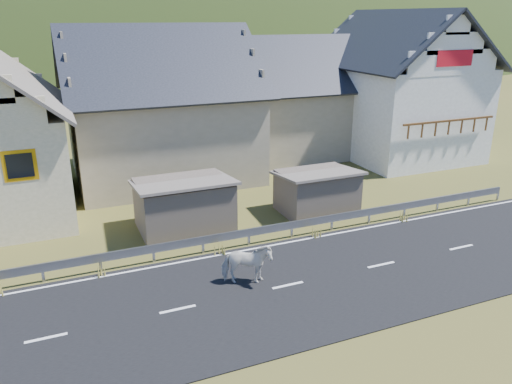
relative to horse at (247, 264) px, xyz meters
name	(u,v)px	position (x,y,z in m)	size (l,w,h in m)	color
ground	(288,286)	(1.29, -0.71, -0.80)	(160.00, 160.00, 0.00)	#46481D
road	(288,286)	(1.29, -0.71, -0.78)	(60.00, 7.00, 0.04)	black
lane_markings	(288,285)	(1.29, -0.71, -0.75)	(60.00, 6.60, 0.01)	silver
guardrail	(249,233)	(1.29, 2.97, -0.24)	(28.10, 0.09, 0.75)	#93969B
shed_left	(184,205)	(-0.71, 5.79, 0.30)	(4.30, 3.30, 2.40)	#64574C
shed_right	(317,192)	(5.79, 5.29, 0.20)	(3.80, 2.90, 2.20)	#64574C
house_stone_a	(160,98)	(0.29, 14.29, 3.83)	(10.80, 9.80, 8.90)	gray
house_stone_b	(297,91)	(10.29, 16.29, 3.44)	(9.80, 8.80, 8.10)	gray
house_white	(397,79)	(16.29, 13.29, 4.26)	(8.80, 10.80, 9.70)	white
mountain	(82,101)	(6.29, 179.29, -20.80)	(440.00, 280.00, 260.00)	#243C16
horse	(247,264)	(0.00, 0.00, 0.00)	(1.80, 0.82, 1.52)	silver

